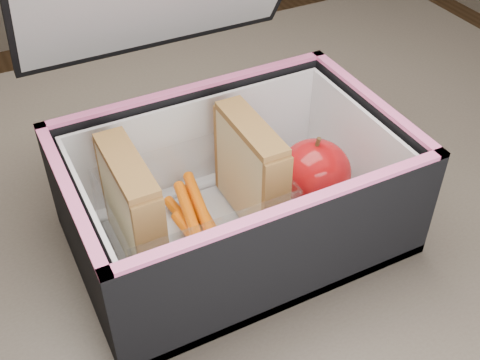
% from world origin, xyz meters
% --- Properties ---
extents(kitchen_table, '(1.20, 0.80, 0.75)m').
position_xyz_m(kitchen_table, '(0.00, 0.00, 0.66)').
color(kitchen_table, brown).
rests_on(kitchen_table, ground).
extents(lunch_bag, '(0.32, 0.32, 0.30)m').
position_xyz_m(lunch_bag, '(0.03, -0.05, 0.82)').
color(lunch_bag, black).
rests_on(lunch_bag, kitchen_table).
extents(plastic_tub, '(0.17, 0.12, 0.07)m').
position_xyz_m(plastic_tub, '(-0.01, -0.05, 0.80)').
color(plastic_tub, white).
rests_on(plastic_tub, lunch_bag).
extents(sandwich_left, '(0.03, 0.10, 0.11)m').
position_xyz_m(sandwich_left, '(-0.08, -0.05, 0.82)').
color(sandwich_left, tan).
rests_on(sandwich_left, plastic_tub).
extents(sandwich_right, '(0.03, 0.10, 0.11)m').
position_xyz_m(sandwich_right, '(0.05, -0.05, 0.82)').
color(sandwich_right, tan).
rests_on(sandwich_right, plastic_tub).
extents(carrot_sticks, '(0.04, 0.14, 0.03)m').
position_xyz_m(carrot_sticks, '(-0.01, -0.05, 0.78)').
color(carrot_sticks, '#D54300').
rests_on(carrot_sticks, plastic_tub).
extents(paper_napkin, '(0.10, 0.10, 0.01)m').
position_xyz_m(paper_napkin, '(0.12, -0.06, 0.77)').
color(paper_napkin, white).
rests_on(paper_napkin, lunch_bag).
extents(red_apple, '(0.09, 0.09, 0.08)m').
position_xyz_m(red_apple, '(0.11, -0.06, 0.81)').
color(red_apple, maroon).
rests_on(red_apple, paper_napkin).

